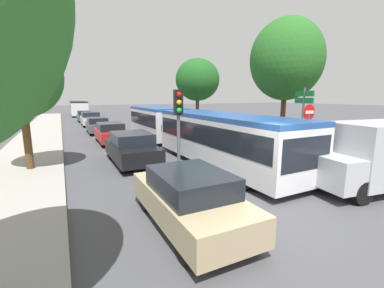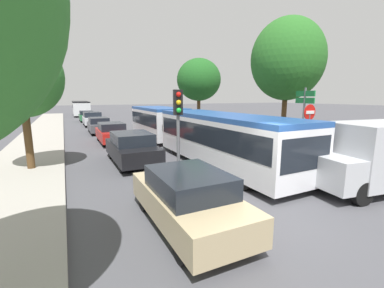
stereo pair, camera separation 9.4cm
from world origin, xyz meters
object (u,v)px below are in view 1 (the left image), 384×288
Objects in this scene: queued_car_black at (132,148)px; tree_right_mid at (197,80)px; queued_car_green at (84,116)px; tree_right_near at (285,62)px; city_bus_rear at (78,107)px; queued_car_graphite at (98,125)px; articulated_bus at (188,128)px; tree_left_mid at (20,77)px; no_entry_sign at (308,125)px; direction_sign_post at (303,109)px; traffic_light at (178,115)px; queued_car_tan at (190,198)px; white_van at (382,153)px; queued_car_red at (111,133)px; queued_car_silver at (91,119)px.

queued_car_black is 0.65× the size of tree_right_mid.
tree_right_near is (9.08, -24.45, 4.43)m from queued_car_green.
queued_car_graphite is (0.06, -24.35, -0.68)m from city_bus_rear.
tree_right_near is 10.45m from tree_right_mid.
tree_left_mid is at bearing -86.80° from articulated_bus.
queued_car_black is 9.91m from tree_right_near.
no_entry_sign is 1.90m from direction_sign_post.
traffic_light is at bearing 17.20° from direction_sign_post.
queued_car_graphite is at bearing 126.10° from tree_right_near.
queued_car_tan is 7.10m from white_van.
traffic_light is 8.76m from tree_right_near.
no_entry_sign is (3.46, -5.20, 0.50)m from articulated_bus.
tree_right_near is (8.80, -6.84, 4.42)m from queued_car_red.
no_entry_sign is (7.22, 2.57, 1.16)m from queued_car_tan.
queued_car_green is 1.17× the size of traffic_light.
no_entry_sign is (7.22, -27.83, 1.18)m from queued_car_green.
queued_car_tan is 0.78× the size of white_van.
traffic_light is at bearing -120.72° from tree_right_mid.
queued_car_black is (-3.55, -1.12, -0.62)m from articulated_bus.
articulated_bus reaches higher than white_van.
queued_car_green is at bearing -165.46° from no_entry_sign.
tree_left_mid is at bearing 28.96° from queued_car_tan.
queued_car_graphite is 1.16× the size of traffic_light.
queued_car_black is 1.06× the size of queued_car_red.
city_bus_rear is 3.92× the size of no_entry_sign.
queued_car_silver is at bearing 0.30° from queued_car_black.
queued_car_silver is 0.83× the size of white_van.
direction_sign_post is (1.36, 4.50, 1.31)m from white_van.
tree_left_mid is (-4.26, -5.54, 3.22)m from queued_car_red.
city_bus_rear is at bearing -0.04° from queued_car_green.
queued_car_red reaches higher than queued_car_green.
queued_car_black is 1.52× the size of no_entry_sign.
city_bus_rear reaches higher than queued_car_silver.
queued_car_green is at bearing -171.25° from articulated_bus.
tree_left_mid is (-4.21, 0.60, 3.18)m from queued_car_black.
tree_left_mid is (-4.09, -11.01, 3.24)m from queued_car_graphite.
tree_right_mid is (-0.12, 10.44, -0.44)m from tree_right_near.
white_van reaches higher than queued_car_silver.
city_bus_rear is 37.95m from tree_right_near.
traffic_light reaches higher than city_bus_rear.
articulated_bus is 3.98× the size of queued_car_red.
articulated_bus is 2.87× the size of tree_left_mid.
tree_left_mid is 13.19m from tree_right_near.
white_van is at bearing 68.53° from traffic_light.
tree_right_near is at bearing -94.42° from queued_car_black.
white_van is (6.77, -13.40, 0.53)m from queued_car_red.
direction_sign_post is at bearing -137.41° from queued_car_red.
tree_right_mid is at bearing -133.16° from queued_car_silver.
queued_car_tan is at bearing 178.25° from queued_car_black.
queued_car_tan is 0.94× the size of queued_car_black.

